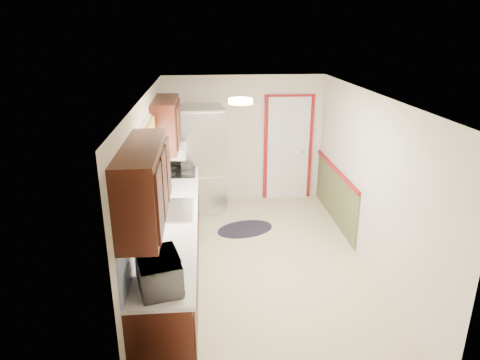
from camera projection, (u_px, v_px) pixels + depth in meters
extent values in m
cube|color=beige|center=(260.00, 262.00, 6.20)|extent=(3.20, 5.20, 0.12)
cube|color=white|center=(263.00, 95.00, 5.40)|extent=(3.20, 5.20, 0.12)
cube|color=silver|center=(244.00, 139.00, 8.15)|extent=(3.20, 0.10, 2.40)
cube|color=silver|center=(302.00, 290.00, 3.45)|extent=(3.20, 0.10, 2.40)
cube|color=silver|center=(149.00, 187.00, 5.68)|extent=(0.10, 5.20, 2.40)
cube|color=silver|center=(369.00, 181.00, 5.92)|extent=(0.10, 5.20, 2.40)
cube|color=#34130C|center=(174.00, 247.00, 5.67)|extent=(0.60, 4.00, 0.90)
cube|color=white|center=(173.00, 215.00, 5.52)|extent=(0.63, 4.00, 0.04)
cube|color=#567ED1|center=(148.00, 195.00, 5.39)|extent=(0.02, 4.00, 0.55)
cube|color=#34130C|center=(144.00, 184.00, 3.98)|extent=(0.35, 1.40, 0.75)
cube|color=#34130C|center=(166.00, 124.00, 6.52)|extent=(0.35, 1.20, 0.75)
cube|color=white|center=(146.00, 162.00, 5.35)|extent=(0.02, 1.00, 0.90)
cube|color=#D06027|center=(148.00, 134.00, 5.24)|extent=(0.05, 1.12, 0.24)
cube|color=#B7B7BC|center=(173.00, 210.00, 5.60)|extent=(0.52, 0.82, 0.02)
cube|color=white|center=(171.00, 151.00, 6.72)|extent=(0.45, 0.60, 0.15)
cube|color=maroon|center=(288.00, 149.00, 8.25)|extent=(0.94, 0.05, 2.08)
cube|color=white|center=(288.00, 149.00, 8.23)|extent=(0.80, 0.04, 2.00)
cube|color=#4F5831|center=(335.00, 195.00, 7.44)|extent=(0.02, 2.30, 0.90)
cube|color=maroon|center=(336.00, 170.00, 7.28)|extent=(0.04, 2.30, 0.06)
cylinder|color=#FFD88C|center=(241.00, 101.00, 5.20)|extent=(0.30, 0.30, 0.06)
imported|color=white|center=(159.00, 269.00, 3.90)|extent=(0.44, 0.61, 0.37)
cube|color=#B7B7BC|center=(203.00, 159.00, 7.74)|extent=(0.85, 0.81, 1.91)
cylinder|color=black|center=(187.00, 172.00, 7.37)|extent=(0.02, 0.02, 1.33)
ellipsoid|color=black|center=(245.00, 229.00, 7.20)|extent=(1.12, 0.91, 0.01)
cube|color=black|center=(179.00, 171.00, 7.10)|extent=(0.54, 0.65, 0.02)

